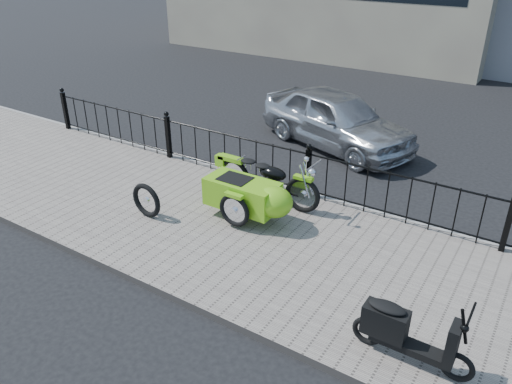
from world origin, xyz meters
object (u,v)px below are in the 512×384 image
Objects in this scene: motorcycle_sidecar at (255,193)px; sedan_car at (336,119)px; scooter at (404,333)px; spare_tire at (146,200)px.

sedan_car is at bearing 94.84° from motorcycle_sidecar.
scooter is 2.24× the size of spare_tire.
scooter is 7.03m from sedan_car.
scooter is 0.36× the size of sedan_car.
sedan_car reaches higher than motorcycle_sidecar.
sedan_car reaches higher than spare_tire.
scooter is at bearing -29.89° from motorcycle_sidecar.
motorcycle_sidecar is 3.53× the size of spare_tire.
sedan_car is at bearing 121.05° from scooter.
sedan_car is at bearing 76.27° from spare_tire.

